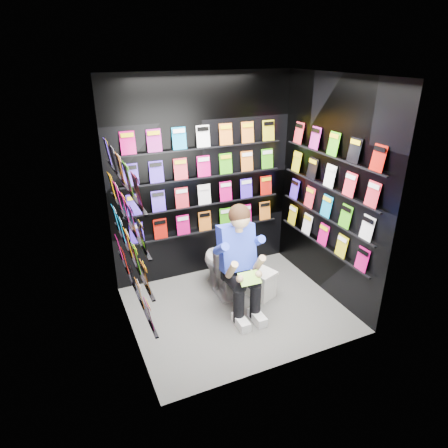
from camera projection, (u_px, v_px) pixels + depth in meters
name	position (u px, v px, depth m)	size (l,w,h in m)	color
floor	(236.00, 309.00, 4.72)	(2.40, 2.40, 0.00)	#60605E
ceiling	(240.00, 75.00, 3.67)	(2.40, 2.40, 0.00)	white
wall_back	(203.00, 180.00, 5.03)	(2.40, 0.04, 2.60)	black
wall_front	(289.00, 246.00, 3.36)	(2.40, 0.04, 2.60)	black
wall_left	(123.00, 226.00, 3.75)	(0.04, 2.00, 2.60)	black
wall_right	(330.00, 191.00, 4.64)	(0.04, 2.00, 2.60)	black
comics_back	(204.00, 181.00, 5.00)	(2.10, 0.06, 1.37)	red
comics_left	(126.00, 225.00, 3.76)	(0.06, 1.70, 1.37)	red
comics_right	(328.00, 191.00, 4.63)	(0.06, 1.70, 1.37)	red
toilet	(222.00, 264.00, 4.95)	(0.42, 0.75, 0.73)	white
longbox	(257.00, 282.00, 4.96)	(0.24, 0.43, 0.32)	white
longbox_lid	(258.00, 270.00, 4.89)	(0.26, 0.45, 0.03)	white
reader	(236.00, 248.00, 4.47)	(0.54, 0.78, 1.44)	blue
held_comic	(250.00, 278.00, 4.26)	(0.24, 0.01, 0.16)	green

